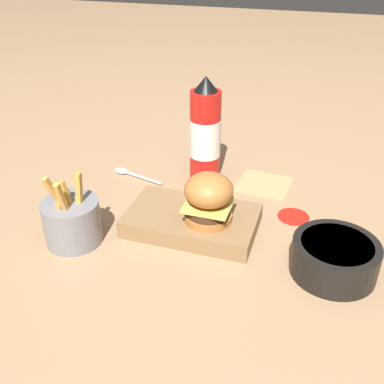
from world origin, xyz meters
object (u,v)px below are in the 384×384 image
Objects in this scene: side_bowl at (335,257)px; fries_basket at (72,221)px; burger at (209,198)px; spoon at (128,173)px; ketchup_bottle at (205,133)px; serving_board at (192,221)px.

fries_basket is at bearing -173.33° from side_bowl.
burger is 0.26m from side_bowl.
burger is 0.66× the size of fries_basket.
burger reaches higher than spoon.
ketchup_bottle is at bearing 107.97° from burger.
spoon is (-0.51, 0.23, -0.03)m from side_bowl.
side_bowl is (0.25, -0.04, -0.05)m from burger.
burger is at bearing 22.16° from fries_basket.
serving_board is at bearing 28.22° from fries_basket.
spoon is at bearing -164.10° from ketchup_bottle.
burger reaches higher than side_bowl.
fries_basket is 0.99× the size of side_bowl.
burger is 0.65× the size of side_bowl.
ketchup_bottle is 1.68× the size of fries_basket.
fries_basket is 0.50m from side_bowl.
spoon is (-0.01, 0.28, -0.04)m from fries_basket.
fries_basket reaches higher than side_bowl.
spoon is at bearing 142.47° from serving_board.
ketchup_bottle is 0.38m from fries_basket.
spoon is (-0.26, 0.18, -0.08)m from burger.
burger is 0.39× the size of ketchup_bottle.
spoon is at bearing 93.00° from fries_basket.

